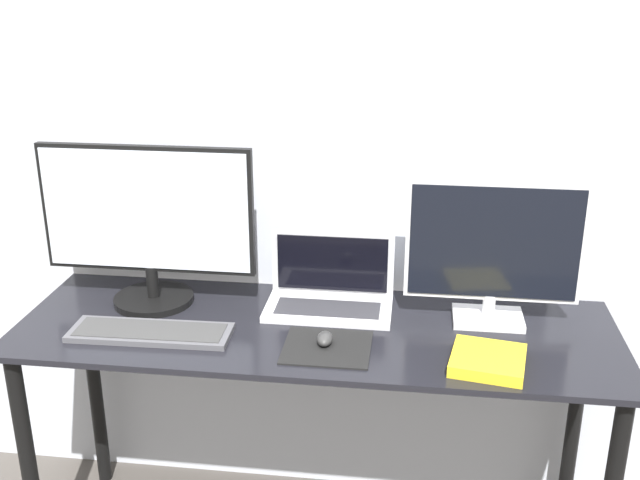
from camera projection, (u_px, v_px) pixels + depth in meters
name	position (u px, v px, depth m)	size (l,w,h in m)	color
wall_back	(330.00, 137.00, 2.28)	(7.00, 0.05, 2.50)	silver
desk	(315.00, 362.00, 2.17)	(1.71, 0.56, 0.78)	black
monitor_left	(148.00, 223.00, 2.20)	(0.64, 0.24, 0.49)	black
monitor_right	(494.00, 250.00, 2.09)	(0.49, 0.14, 0.42)	silver
laptop	(330.00, 290.00, 2.24)	(0.37, 0.21, 0.21)	silver
keyboard	(151.00, 332.00, 2.08)	(0.45, 0.15, 0.02)	#4C4C51
mousepad	(327.00, 347.00, 2.01)	(0.23, 0.21, 0.00)	black
mouse	(325.00, 339.00, 2.01)	(0.04, 0.07, 0.03)	#333333
book	(488.00, 360.00, 1.92)	(0.21, 0.21, 0.03)	yellow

